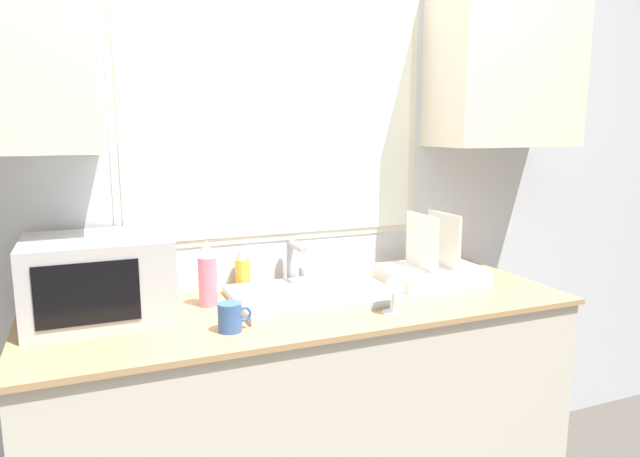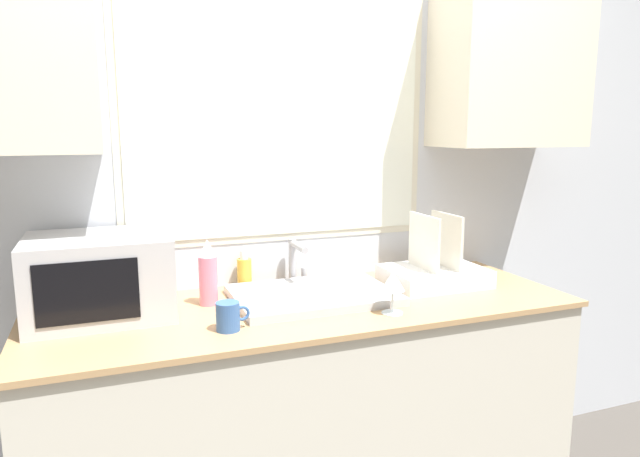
{
  "view_description": "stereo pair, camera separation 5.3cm",
  "coord_description": "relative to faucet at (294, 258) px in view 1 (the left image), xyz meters",
  "views": [
    {
      "loc": [
        -0.72,
        -1.53,
        1.57
      ],
      "look_at": [
        0.03,
        0.3,
        1.22
      ],
      "focal_mm": 32.0,
      "sensor_mm": 36.0,
      "label": 1
    },
    {
      "loc": [
        -0.67,
        -1.55,
        1.57
      ],
      "look_at": [
        0.03,
        0.3,
        1.22
      ],
      "focal_mm": 32.0,
      "sensor_mm": 36.0,
      "label": 2
    }
  ],
  "objects": [
    {
      "name": "faucet",
      "position": [
        0.0,
        0.0,
        0.0
      ],
      "size": [
        0.08,
        0.17,
        0.18
      ],
      "color": "#99999E",
      "rests_on": "countertop"
    },
    {
      "name": "sink_basin",
      "position": [
        -0.01,
        -0.21,
        -0.1
      ],
      "size": [
        0.59,
        0.42,
        0.03
      ],
      "color": "#B2B2B7",
      "rests_on": "countertop"
    },
    {
      "name": "soap_bottle",
      "position": [
        -0.21,
        0.03,
        -0.05
      ],
      "size": [
        0.06,
        0.06,
        0.15
      ],
      "color": "gold",
      "rests_on": "countertop"
    },
    {
      "name": "dish_rack",
      "position": [
        0.53,
        -0.2,
        -0.06
      ],
      "size": [
        0.39,
        0.29,
        0.29
      ],
      "color": "white",
      "rests_on": "countertop"
    },
    {
      "name": "wall_back",
      "position": [
        -0.04,
        0.06,
        0.38
      ],
      "size": [
        6.0,
        0.38,
        2.6
      ],
      "color": "silver",
      "rests_on": "ground_plane"
    },
    {
      "name": "mug_near_sink",
      "position": [
        -0.37,
        -0.43,
        -0.07
      ],
      "size": [
        0.11,
        0.08,
        0.09
      ],
      "color": "#335999",
      "rests_on": "countertop"
    },
    {
      "name": "wine_glass",
      "position": [
        0.19,
        -0.47,
        -0.0
      ],
      "size": [
        0.08,
        0.08,
        0.15
      ],
      "color": "silver",
      "rests_on": "countertop"
    },
    {
      "name": "spray_bottle",
      "position": [
        -0.38,
        -0.14,
        0.0
      ],
      "size": [
        0.07,
        0.07,
        0.24
      ],
      "color": "#D8728C",
      "rests_on": "countertop"
    },
    {
      "name": "countertop",
      "position": [
        -0.04,
        -0.26,
        -0.58
      ],
      "size": [
        1.95,
        0.7,
        0.94
      ],
      "color": "beige",
      "rests_on": "ground_plane"
    },
    {
      "name": "microwave",
      "position": [
        -0.74,
        -0.14,
        0.03
      ],
      "size": [
        0.46,
        0.38,
        0.28
      ],
      "color": "#B2B2B7",
      "rests_on": "countertop"
    }
  ]
}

